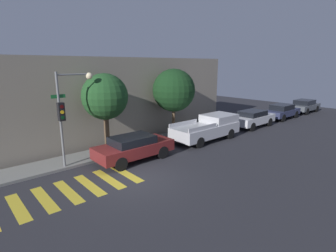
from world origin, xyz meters
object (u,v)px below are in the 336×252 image
sedan_middle (253,118)px  pickup_truck (208,127)px  sedan_near_corner (134,147)px  traffic_light_pole (68,105)px  tree_midblock (174,90)px  tree_near_corner (105,97)px  sedan_tail_of_row (304,106)px  sedan_far_end (282,111)px

sedan_middle → pickup_truck: bearing=180.0°
sedan_near_corner → sedan_middle: sedan_middle is taller
traffic_light_pole → tree_midblock: (7.93, 0.80, 0.16)m
sedan_middle → tree_near_corner: (-12.84, 2.07, 2.67)m
sedan_near_corner → pickup_truck: pickup_truck is taller
sedan_tail_of_row → sedan_middle: bearing=180.0°
sedan_middle → tree_midblock: size_ratio=0.89×
sedan_tail_of_row → tree_near_corner: (-23.56, 2.07, 2.68)m
sedan_far_end → sedan_tail_of_row: sedan_far_end is taller
sedan_middle → tree_near_corner: tree_near_corner is taller
sedan_near_corner → tree_near_corner: (-0.53, 2.07, 2.68)m
pickup_truck → tree_midblock: (-1.52, 2.07, 2.60)m
tree_near_corner → tree_midblock: 5.45m
pickup_truck → sedan_far_end: (11.23, -0.00, -0.11)m
sedan_near_corner → pickup_truck: (6.44, 0.00, 0.11)m
sedan_tail_of_row → tree_midblock: tree_midblock is taller
sedan_middle → sedan_tail_of_row: size_ratio=1.02×
sedan_near_corner → sedan_far_end: bearing=0.0°
sedan_tail_of_row → traffic_light_pole: bearing=177.2°
sedan_tail_of_row → tree_near_corner: size_ratio=0.91×
pickup_truck → traffic_light_pole: bearing=172.4°
sedan_middle → sedan_tail_of_row: 10.72m
traffic_light_pole → sedan_near_corner: (3.01, -1.27, -2.55)m
sedan_near_corner → tree_midblock: tree_midblock is taller
traffic_light_pole → sedan_middle: size_ratio=1.12×
traffic_light_pole → tree_near_corner: 2.61m
sedan_far_end → sedan_tail_of_row: (5.35, 0.00, -0.00)m
sedan_near_corner → sedan_tail_of_row: size_ratio=1.02×
sedan_tail_of_row → tree_midblock: size_ratio=0.87×
sedan_tail_of_row → tree_midblock: bearing=173.5°
traffic_light_pole → tree_midblock: tree_midblock is taller
pickup_truck → sedan_middle: pickup_truck is taller
sedan_near_corner → sedan_tail_of_row: (23.02, 0.00, -0.01)m
pickup_truck → sedan_far_end: 11.24m
sedan_near_corner → pickup_truck: bearing=0.0°
sedan_middle → sedan_tail_of_row: (10.72, -0.00, -0.01)m
sedan_far_end → pickup_truck: bearing=180.0°
traffic_light_pole → sedan_middle: (15.32, -1.27, -2.55)m
sedan_middle → traffic_light_pole: bearing=175.3°
sedan_middle → tree_near_corner: bearing=170.9°
traffic_light_pole → tree_midblock: bearing=5.7°
sedan_middle → tree_near_corner: size_ratio=0.92×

